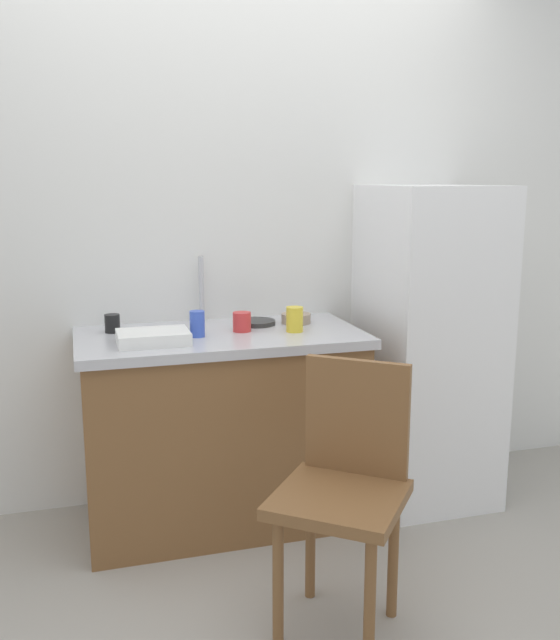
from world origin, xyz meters
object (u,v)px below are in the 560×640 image
(cup_red, at_px, (242,322))
(cup_blue, at_px, (197,324))
(dish_tray, at_px, (153,337))
(refrigerator, at_px, (428,345))
(hotplate, at_px, (256,322))
(terracotta_bowl, at_px, (296,318))
(chair, at_px, (345,484))
(cup_yellow, at_px, (295,319))
(cup_black, at_px, (112,323))

(cup_red, bearing_deg, cup_blue, -166.73)
(dish_tray, height_order, cup_red, cup_red)
(refrigerator, distance_m, hotplate, 0.81)
(refrigerator, height_order, terracotta_bowl, refrigerator)
(hotplate, xyz_separation_m, cup_blue, (-0.29, -0.16, 0.04))
(cup_red, bearing_deg, refrigerator, -0.36)
(cup_blue, bearing_deg, chair, -66.79)
(hotplate, distance_m, cup_yellow, 0.23)
(terracotta_bowl, distance_m, cup_blue, 0.50)
(terracotta_bowl, bearing_deg, hotplate, 174.81)
(cup_yellow, height_order, cup_black, cup_yellow)
(cup_blue, bearing_deg, cup_yellow, -2.95)
(chair, xyz_separation_m, cup_blue, (-0.34, 0.80, 0.40))
(terracotta_bowl, distance_m, cup_red, 0.29)
(cup_red, xyz_separation_m, cup_blue, (-0.20, -0.05, 0.01))
(refrigerator, height_order, dish_tray, refrigerator)
(hotplate, relative_size, cup_red, 2.06)
(refrigerator, xyz_separation_m, terracotta_bowl, (-0.61, 0.11, 0.14))
(refrigerator, height_order, chair, refrigerator)
(chair, height_order, cup_blue, cup_blue)
(cup_black, bearing_deg, cup_yellow, -15.24)
(cup_yellow, relative_size, cup_blue, 0.99)
(cup_yellow, xyz_separation_m, cup_blue, (-0.41, 0.02, 0.00))
(cup_black, bearing_deg, chair, -55.48)
(chair, distance_m, terracotta_bowl, 1.02)
(hotplate, bearing_deg, chair, -87.11)
(cup_black, bearing_deg, cup_red, -14.21)
(chair, height_order, terracotta_bowl, chair)
(refrigerator, bearing_deg, dish_tray, -174.89)
(hotplate, bearing_deg, dish_tray, -153.82)
(cup_blue, bearing_deg, terracotta_bowl, 17.40)
(dish_tray, xyz_separation_m, terracotta_bowl, (0.66, 0.22, -0.00))
(cup_blue, bearing_deg, refrigerator, 2.20)
(chair, height_order, dish_tray, dish_tray)
(refrigerator, distance_m, cup_blue, 1.10)
(cup_yellow, bearing_deg, cup_blue, 177.05)
(hotplate, bearing_deg, cup_red, -128.50)
(terracotta_bowl, height_order, cup_blue, cup_blue)
(terracotta_bowl, xyz_separation_m, cup_yellow, (-0.06, -0.17, 0.03))
(dish_tray, xyz_separation_m, cup_blue, (0.19, 0.07, 0.03))
(hotplate, bearing_deg, cup_blue, -150.65)
(terracotta_bowl, bearing_deg, chair, -97.94)
(dish_tray, distance_m, cup_red, 0.41)
(cup_blue, bearing_deg, hotplate, 29.35)
(cup_red, distance_m, cup_blue, 0.21)
(dish_tray, xyz_separation_m, cup_yellow, (0.60, 0.05, 0.03))
(cup_red, height_order, cup_blue, cup_blue)
(chair, xyz_separation_m, hotplate, (-0.05, 0.96, 0.35))
(dish_tray, bearing_deg, refrigerator, 5.11)
(cup_yellow, bearing_deg, hotplate, 122.83)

